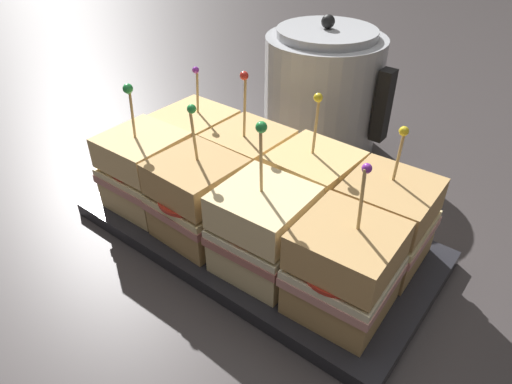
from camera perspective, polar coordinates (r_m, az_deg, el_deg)
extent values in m
plane|color=#383333|center=(0.58, 0.00, -5.69)|extent=(6.00, 6.00, 0.00)
cube|color=#232328|center=(0.58, 0.00, -5.31)|extent=(0.43, 0.22, 0.01)
cube|color=#232328|center=(0.57, 0.00, -4.63)|extent=(0.43, 0.22, 0.01)
cube|color=#DBB77A|center=(0.62, -13.25, 0.24)|extent=(0.09, 0.09, 0.04)
cube|color=tan|center=(0.60, -13.56, 2.14)|extent=(0.10, 0.10, 0.01)
cube|color=beige|center=(0.60, -13.68, 2.88)|extent=(0.09, 0.09, 0.01)
cylinder|color=red|center=(0.59, -14.91, 2.74)|extent=(0.06, 0.06, 0.00)
cube|color=#E8C281|center=(0.58, -14.04, 5.15)|extent=(0.09, 0.09, 0.04)
cylinder|color=tan|center=(0.56, -15.17, 9.09)|extent=(0.00, 0.01, 0.07)
sphere|color=green|center=(0.55, -15.73, 12.33)|extent=(0.01, 0.01, 0.01)
cube|color=tan|center=(0.56, -7.01, -3.34)|extent=(0.09, 0.09, 0.04)
cube|color=tan|center=(0.54, -7.19, -1.32)|extent=(0.10, 0.10, 0.01)
cube|color=beige|center=(0.54, -7.26, -0.52)|extent=(0.10, 0.10, 0.01)
cylinder|color=red|center=(0.52, -8.51, -0.75)|extent=(0.07, 0.07, 0.00)
cube|color=tan|center=(0.52, -7.48, 1.94)|extent=(0.09, 0.09, 0.04)
cylinder|color=tan|center=(0.50, -7.73, 6.59)|extent=(0.00, 0.01, 0.07)
sphere|color=green|center=(0.48, -8.06, 10.25)|extent=(0.01, 0.01, 0.01)
cube|color=beige|center=(0.51, 0.90, -7.49)|extent=(0.09, 0.09, 0.04)
cube|color=#B26B60|center=(0.49, 0.93, -5.40)|extent=(0.10, 0.10, 0.01)
cube|color=beige|center=(0.48, 0.94, -4.56)|extent=(0.09, 0.09, 0.01)
cylinder|color=red|center=(0.47, -0.22, -4.94)|extent=(0.05, 0.05, 0.00)
cube|color=beige|center=(0.47, 0.97, -1.98)|extent=(0.09, 0.09, 0.04)
cylinder|color=tan|center=(0.44, 0.64, 3.48)|extent=(0.00, 0.01, 0.08)
sphere|color=green|center=(0.42, 0.67, 8.11)|extent=(0.01, 0.01, 0.01)
cube|color=tan|center=(0.47, 10.54, -12.11)|extent=(0.09, 0.09, 0.04)
cube|color=tan|center=(0.46, 10.86, -10.03)|extent=(0.10, 0.10, 0.01)
cube|color=beige|center=(0.45, 10.99, -9.19)|extent=(0.10, 0.10, 0.01)
cylinder|color=red|center=(0.44, 10.07, -9.77)|extent=(0.06, 0.06, 0.00)
cube|color=tan|center=(0.43, 11.39, -6.57)|extent=(0.09, 0.09, 0.04)
cylinder|color=tan|center=(0.40, 12.97, -1.56)|extent=(0.00, 0.01, 0.08)
sphere|color=purple|center=(0.38, 13.69, 2.89)|extent=(0.01, 0.01, 0.01)
cube|color=tan|center=(0.67, -7.25, 3.87)|extent=(0.09, 0.09, 0.04)
cube|color=tan|center=(0.66, -7.41, 5.69)|extent=(0.09, 0.09, 0.01)
cube|color=beige|center=(0.65, -7.47, 6.40)|extent=(0.09, 0.09, 0.01)
cube|color=#E0B771|center=(0.64, -7.63, 8.24)|extent=(0.09, 0.09, 0.04)
cylinder|color=tan|center=(0.62, -7.32, 12.00)|extent=(0.00, 0.01, 0.07)
sphere|color=purple|center=(0.61, -7.56, 14.88)|extent=(0.01, 0.01, 0.01)
cube|color=tan|center=(0.61, -0.87, 1.11)|extent=(0.09, 0.09, 0.04)
cube|color=#B26B60|center=(0.60, -0.89, 3.04)|extent=(0.10, 0.10, 0.01)
cube|color=beige|center=(0.60, -0.90, 3.79)|extent=(0.09, 0.09, 0.01)
cube|color=tan|center=(0.58, -0.92, 5.76)|extent=(0.09, 0.09, 0.04)
cylinder|color=tan|center=(0.55, -1.43, 10.19)|extent=(0.00, 0.01, 0.09)
sphere|color=red|center=(0.54, -1.50, 14.33)|extent=(0.01, 0.01, 0.01)
cube|color=tan|center=(0.57, 6.85, -2.35)|extent=(0.09, 0.09, 0.04)
cube|color=tan|center=(0.55, 7.02, -0.35)|extent=(0.10, 0.10, 0.01)
cube|color=beige|center=(0.55, 7.09, 0.44)|extent=(0.10, 0.10, 0.01)
cylinder|color=red|center=(0.53, 6.24, 0.23)|extent=(0.06, 0.06, 0.00)
cube|color=#E0B771|center=(0.53, 7.30, 2.86)|extent=(0.09, 0.09, 0.04)
cylinder|color=tan|center=(0.51, 7.44, 7.76)|extent=(0.00, 0.01, 0.08)
sphere|color=yellow|center=(0.50, 7.77, 11.61)|extent=(0.01, 0.01, 0.01)
cube|color=tan|center=(0.54, 15.34, -6.10)|extent=(0.09, 0.09, 0.04)
cube|color=tan|center=(0.52, 15.75, -4.09)|extent=(0.10, 0.10, 0.01)
cube|color=beige|center=(0.52, 15.91, -3.29)|extent=(0.09, 0.09, 0.01)
cylinder|color=red|center=(0.50, 15.27, -3.62)|extent=(0.07, 0.07, 0.00)
cube|color=tan|center=(0.50, 16.40, -0.82)|extent=(0.09, 0.09, 0.04)
cylinder|color=tan|center=(0.49, 17.32, 3.90)|extent=(0.00, 0.01, 0.07)
sphere|color=yellow|center=(0.47, 18.00, 7.25)|extent=(0.01, 0.01, 0.01)
cylinder|color=#B7BABF|center=(0.75, 8.21, 12.00)|extent=(0.18, 0.18, 0.18)
cylinder|color=#B7BABF|center=(0.72, 8.88, 19.08)|extent=(0.15, 0.15, 0.01)
sphere|color=black|center=(0.71, 9.00, 20.31)|extent=(0.02, 0.02, 0.02)
cube|color=black|center=(0.71, 15.56, 10.34)|extent=(0.02, 0.02, 0.11)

